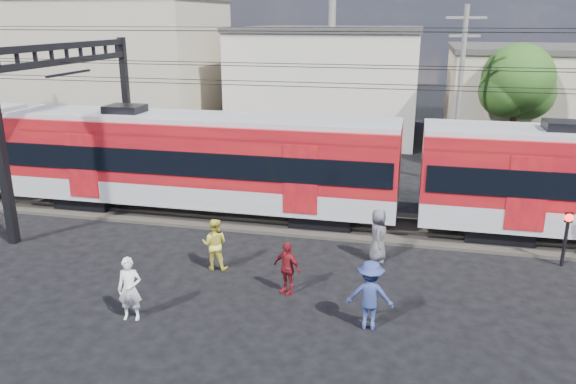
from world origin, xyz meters
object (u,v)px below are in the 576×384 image
Objects in this scene: pedestrian_a at (130,289)px; pedestrian_c at (370,295)px; crossing_signal at (567,229)px; commuter_train at (205,159)px.

pedestrian_c is at bearing -2.03° from pedestrian_a.
crossing_signal is (12.27, 6.34, 0.41)m from pedestrian_a.
pedestrian_a is 13.82m from crossing_signal.
commuter_train is 10.66m from pedestrian_c.
pedestrian_a is (1.04, -8.52, -1.51)m from commuter_train.
pedestrian_a is at bearing 7.45° from pedestrian_c.
commuter_train is at bearing 86.14° from pedestrian_a.
commuter_train is 8.72m from pedestrian_a.
commuter_train is at bearing 170.69° from crossing_signal.
commuter_train is at bearing -46.86° from pedestrian_c.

